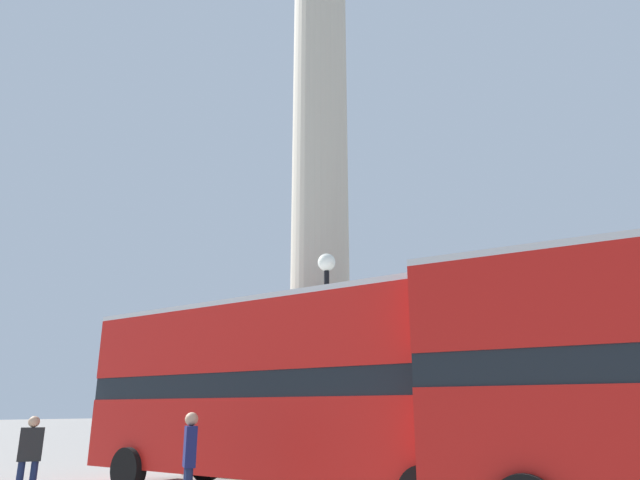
{
  "coord_description": "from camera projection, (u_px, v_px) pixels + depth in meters",
  "views": [
    {
      "loc": [
        10.18,
        -16.28,
        1.88
      ],
      "look_at": [
        0.0,
        0.0,
        7.59
      ],
      "focal_mm": 32.0,
      "sensor_mm": 36.0,
      "label": 1
    }
  ],
  "objects": [
    {
      "name": "street_lamp",
      "position": [
        327.0,
        341.0,
        14.5
      ],
      "size": [
        0.47,
        0.47,
        5.85
      ],
      "color": "black",
      "rests_on": "ground_plane"
    },
    {
      "name": "ground_plane",
      "position": [
        320.0,
        472.0,
        17.86
      ],
      "size": [
        200.0,
        200.0,
        0.0
      ],
      "primitive_type": "plane",
      "color": "gray"
    },
    {
      "name": "pedestrian_near_lamp",
      "position": [
        189.0,
        457.0,
        10.24
      ],
      "size": [
        0.49,
        0.46,
        1.83
      ],
      "rotation": [
        0.0,
        0.0,
        2.44
      ],
      "color": "#192347",
      "rests_on": "ground_plane"
    },
    {
      "name": "bus_b",
      "position": [
        290.0,
        386.0,
        13.05
      ],
      "size": [
        11.24,
        3.32,
        4.32
      ],
      "rotation": [
        0.0,
        0.0,
        -0.05
      ],
      "color": "red",
      "rests_on": "ground_plane"
    },
    {
      "name": "pedestrian_by_plinth",
      "position": [
        30.0,
        454.0,
        11.83
      ],
      "size": [
        0.41,
        0.48,
        1.74
      ],
      "rotation": [
        0.0,
        0.0,
        4.13
      ],
      "color": "#192347",
      "rests_on": "ground_plane"
    },
    {
      "name": "monument_column",
      "position": [
        320.0,
        202.0,
        20.44
      ],
      "size": [
        6.0,
        6.0,
        25.62
      ],
      "color": "#BCB29E",
      "rests_on": "ground_plane"
    }
  ]
}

